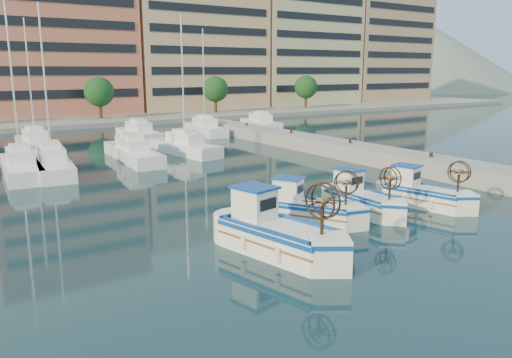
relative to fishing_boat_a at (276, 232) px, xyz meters
name	(u,v)px	position (x,y,z in m)	size (l,w,h in m)	color
ground	(354,228)	(4.91, 0.70, -0.88)	(300.00, 300.00, 0.00)	#17313D
quay	(407,161)	(17.91, 8.70, -0.28)	(3.00, 60.00, 1.20)	gray
waterfront	(108,44)	(14.14, 65.74, 10.22)	(180.00, 40.00, 25.60)	gray
hill_east	(419,89)	(144.91, 110.70, -0.88)	(160.00, 160.00, 50.00)	slate
yacht_marina	(109,146)	(2.12, 28.38, -0.35)	(38.62, 23.33, 11.50)	white
fishing_boat_a	(276,232)	(0.00, 0.00, 0.00)	(3.10, 5.29, 3.20)	white
fishing_boat_b	(307,207)	(3.60, 2.52, -0.15)	(3.62, 4.38, 2.67)	white
fishing_boat_c	(362,198)	(7.01, 2.40, -0.15)	(1.77, 4.26, 2.65)	white
fishing_boat_d	(423,192)	(10.60, 1.50, -0.15)	(2.65, 4.38, 2.65)	white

